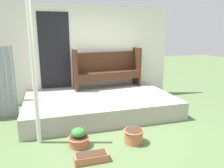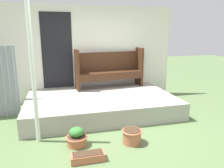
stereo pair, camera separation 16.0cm
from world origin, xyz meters
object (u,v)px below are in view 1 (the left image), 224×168
object	(u,v)px
flower_pot_middle	(134,135)
bench	(107,68)
flower_pot_left	(79,138)
planter_box_rect	(91,157)
support_post	(34,73)

from	to	relation	value
flower_pot_middle	bench	bearing A→B (deg)	85.25
flower_pot_left	planter_box_rect	world-z (taller)	flower_pot_left
support_post	planter_box_rect	size ratio (longest dim) A/B	4.86
support_post	planter_box_rect	world-z (taller)	support_post
bench	flower_pot_middle	bearing A→B (deg)	-100.67
support_post	bench	xyz separation A→B (m)	(1.79, 2.00, -0.30)
support_post	planter_box_rect	distance (m)	1.63
bench	flower_pot_middle	distance (m)	2.61
bench	planter_box_rect	bearing A→B (deg)	-115.95
flower_pot_left	planter_box_rect	size ratio (longest dim) A/B	0.73
flower_pot_middle	support_post	bearing A→B (deg)	163.35
flower_pot_left	flower_pot_middle	xyz separation A→B (m)	(0.94, -0.16, -0.01)
flower_pot_left	flower_pot_middle	distance (m)	0.95
flower_pot_left	flower_pot_middle	size ratio (longest dim) A/B	1.03
flower_pot_left	flower_pot_middle	bearing A→B (deg)	-9.69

